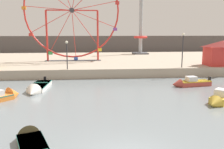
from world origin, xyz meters
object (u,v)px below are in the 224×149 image
at_px(motorboat_olive_wood, 32,143).
at_px(promenade_lamp_far, 67,50).
at_px(motorboat_mustard_yellow, 221,98).
at_px(motorboat_faded_red, 189,83).
at_px(promenade_lamp_near, 183,45).
at_px(motorboat_orange_hull, 0,97).
at_px(motorboat_white_red_stripe, 37,88).
at_px(carnival_booth_red_striped, 222,53).
at_px(ferris_wheel_red_frame, 72,12).
at_px(drop_tower_steel_tower, 141,31).

relative_size(motorboat_olive_wood, promenade_lamp_far, 1.50).
bearing_deg(motorboat_mustard_yellow, motorboat_faded_red, -133.11).
xyz_separation_m(promenade_lamp_near, promenade_lamp_far, (-13.83, -0.22, -0.50)).
height_order(motorboat_orange_hull, motorboat_white_red_stripe, motorboat_orange_hull).
height_order(carnival_booth_red_striped, promenade_lamp_far, promenade_lamp_far).
bearing_deg(promenade_lamp_far, ferris_wheel_red_frame, 89.08).
xyz_separation_m(carnival_booth_red_striped, promenade_lamp_near, (-5.81, -1.37, 1.04)).
bearing_deg(drop_tower_steel_tower, carnival_booth_red_striped, -67.62).
distance_m(motorboat_faded_red, drop_tower_steel_tower, 24.53).
relative_size(motorboat_faded_red, ferris_wheel_red_frame, 0.31).
bearing_deg(promenade_lamp_near, motorboat_olive_wood, -128.64).
bearing_deg(promenade_lamp_near, motorboat_faded_red, -102.48).
bearing_deg(motorboat_mustard_yellow, promenade_lamp_far, -84.51).
bearing_deg(motorboat_mustard_yellow, motorboat_olive_wood, -17.33).
bearing_deg(motorboat_olive_wood, carnival_booth_red_striped, -67.04).
height_order(motorboat_olive_wood, carnival_booth_red_striped, carnival_booth_red_striped).
bearing_deg(promenade_lamp_near, ferris_wheel_red_frame, 148.80).
distance_m(motorboat_faded_red, ferris_wheel_red_frame, 20.13).
xyz_separation_m(motorboat_orange_hull, carnival_booth_red_striped, (24.30, 10.30, 2.50)).
relative_size(ferris_wheel_red_frame, carnival_booth_red_striped, 3.24).
relative_size(motorboat_orange_hull, motorboat_mustard_yellow, 1.06).
relative_size(motorboat_white_red_stripe, drop_tower_steel_tower, 0.46).
bearing_deg(carnival_booth_red_striped, motorboat_white_red_stripe, -161.79).
xyz_separation_m(motorboat_olive_wood, promenade_lamp_near, (14.06, 17.60, 3.62)).
distance_m(motorboat_white_red_stripe, ferris_wheel_red_frame, 16.56).
bearing_deg(motorboat_white_red_stripe, motorboat_faded_red, 95.69).
relative_size(drop_tower_steel_tower, promenade_lamp_near, 2.86).
height_order(ferris_wheel_red_frame, carnival_booth_red_striped, ferris_wheel_red_frame).
relative_size(motorboat_orange_hull, carnival_booth_red_striped, 0.89).
bearing_deg(carnival_booth_red_striped, drop_tower_steel_tower, 112.12).
bearing_deg(carnival_booth_red_striped, promenade_lamp_far, -175.63).
height_order(motorboat_orange_hull, motorboat_faded_red, motorboat_faded_red).
bearing_deg(promenade_lamp_near, motorboat_mustard_yellow, -95.85).
bearing_deg(motorboat_white_red_stripe, drop_tower_steel_tower, 152.14).
relative_size(drop_tower_steel_tower, carnival_booth_red_striped, 2.71).
relative_size(promenade_lamp_near, promenade_lamp_far, 1.27).
xyz_separation_m(motorboat_mustard_yellow, drop_tower_steel_tower, (-0.14, 29.94, 5.18)).
height_order(motorboat_orange_hull, promenade_lamp_far, promenade_lamp_far).
distance_m(motorboat_olive_wood, carnival_booth_red_striped, 27.59).
distance_m(motorboat_orange_hull, motorboat_faded_red, 17.68).
bearing_deg(ferris_wheel_red_frame, drop_tower_steel_tower, 39.88).
distance_m(drop_tower_steel_tower, promenade_lamp_near, 18.77).
relative_size(motorboat_olive_wood, carnival_booth_red_striped, 1.13).
height_order(motorboat_mustard_yellow, drop_tower_steel_tower, drop_tower_steel_tower).
distance_m(motorboat_orange_hull, promenade_lamp_far, 10.34).
bearing_deg(promenade_lamp_far, motorboat_white_red_stripe, -112.15).
relative_size(carnival_booth_red_striped, promenade_lamp_far, 1.33).
xyz_separation_m(motorboat_mustard_yellow, carnival_booth_red_striped, (6.97, 12.67, 2.43)).
distance_m(motorboat_mustard_yellow, promenade_lamp_far, 17.09).
bearing_deg(motorboat_mustard_yellow, motorboat_orange_hull, -51.11).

